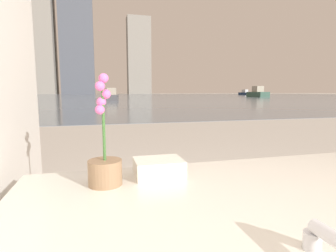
% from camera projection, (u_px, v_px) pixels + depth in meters
% --- Properties ---
extents(faucet_near, '(0.04, 0.19, 0.08)m').
position_uv_depth(faucet_near, '(334.00, 243.00, 0.59)').
color(faucet_near, silver).
rests_on(faucet_near, bathtub).
extents(potted_orchid, '(0.14, 0.14, 0.47)m').
position_uv_depth(potted_orchid, '(105.00, 162.00, 1.10)').
color(potted_orchid, '#8C6B4C').
rests_on(potted_orchid, bathtub).
extents(towel_stack, '(0.22, 0.17, 0.08)m').
position_uv_depth(towel_stack, '(159.00, 168.00, 1.22)').
color(towel_stack, silver).
rests_on(towel_stack, bathtub).
extents(harbor_water, '(180.00, 110.00, 0.01)m').
position_uv_depth(harbor_water, '(102.00, 96.00, 60.04)').
color(harbor_water, slate).
rests_on(harbor_water, ground_plane).
extents(harbor_boat_0, '(2.15, 5.19, 1.90)m').
position_uv_depth(harbor_boat_0, '(258.00, 93.00, 46.12)').
color(harbor_boat_0, '#335647').
rests_on(harbor_boat_0, harbor_water).
extents(harbor_boat_1, '(1.56, 3.55, 1.29)m').
position_uv_depth(harbor_boat_1, '(112.00, 96.00, 26.57)').
color(harbor_boat_1, '#4C4C51').
rests_on(harbor_boat_1, harbor_water).
extents(harbor_boat_2, '(3.06, 5.46, 1.94)m').
position_uv_depth(harbor_boat_2, '(108.00, 93.00, 79.32)').
color(harbor_boat_2, maroon).
rests_on(harbor_boat_2, harbor_water).
extents(harbor_boat_5, '(2.06, 4.38, 1.58)m').
position_uv_depth(harbor_boat_5, '(245.00, 93.00, 76.40)').
color(harbor_boat_5, navy).
rests_on(harbor_boat_5, harbor_water).
extents(skyline_tower_1, '(7.18, 11.37, 58.15)m').
position_uv_depth(skyline_tower_1, '(44.00, 21.00, 104.72)').
color(skyline_tower_1, gray).
rests_on(skyline_tower_1, ground_plane).
extents(skyline_tower_2, '(13.42, 6.81, 55.90)m').
position_uv_depth(skyline_tower_2, '(76.00, 26.00, 107.93)').
color(skyline_tower_2, '#4C515B').
rests_on(skyline_tower_2, ground_plane).
extents(skyline_tower_3, '(10.11, 6.41, 33.21)m').
position_uv_depth(skyline_tower_3, '(139.00, 56.00, 115.90)').
color(skyline_tower_3, gray).
rests_on(skyline_tower_3, ground_plane).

